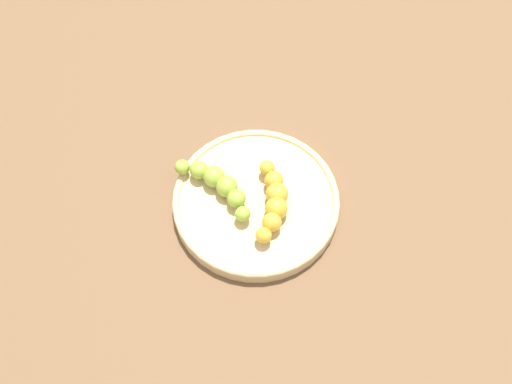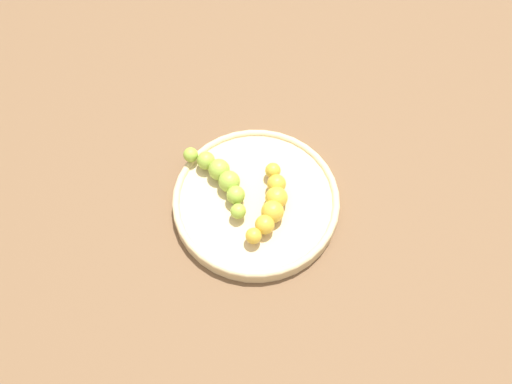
% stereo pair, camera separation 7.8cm
% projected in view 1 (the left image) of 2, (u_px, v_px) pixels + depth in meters
% --- Properties ---
extents(ground_plane, '(2.40, 2.40, 0.00)m').
position_uv_depth(ground_plane, '(256.00, 205.00, 0.82)').
color(ground_plane, brown).
extents(fruit_bowl, '(0.23, 0.23, 0.02)m').
position_uv_depth(fruit_bowl, '(256.00, 201.00, 0.81)').
color(fruit_bowl, '#D1B784').
rests_on(fruit_bowl, ground_plane).
extents(banana_green, '(0.08, 0.11, 0.03)m').
position_uv_depth(banana_green, '(218.00, 184.00, 0.80)').
color(banana_green, '#8CAD38').
rests_on(banana_green, fruit_bowl).
extents(banana_spotted, '(0.06, 0.12, 0.03)m').
position_uv_depth(banana_spotted, '(274.00, 201.00, 0.78)').
color(banana_spotted, gold).
rests_on(banana_spotted, fruit_bowl).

